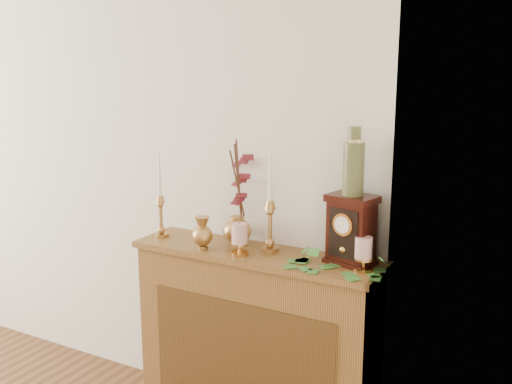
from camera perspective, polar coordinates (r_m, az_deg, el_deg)
The scene contains 10 objects.
console_shelf at distance 3.06m, azimuth -0.06°, elevation -14.45°, with size 1.24×0.34×0.93m.
candlestick_left at distance 3.10m, azimuth -9.07°, elevation -1.64°, with size 0.07×0.07×0.45m.
candlestick_center at distance 2.82m, azimuth 1.35°, elevation -2.45°, with size 0.09×0.09×0.51m.
bud_vase at distance 2.89m, azimuth -5.12°, elevation -3.94°, with size 0.10×0.10×0.16m.
ginger_jar at distance 2.96m, azimuth -1.45°, elevation -0.36°, with size 0.22×0.23×0.53m.
pillar_candle_left at distance 2.79m, azimuth -1.57°, elevation -4.37°, with size 0.08×0.08×0.16m.
pillar_candle_right at distance 2.63m, azimuth 10.20°, elevation -5.65°, with size 0.08×0.08×0.16m.
ivy_garland at distance 2.65m, azimuth 8.63°, elevation -7.10°, with size 0.51×0.24×0.09m.
mantel_clock at distance 2.69m, azimuth 9.03°, elevation -3.63°, with size 0.24×0.19×0.31m.
ceramic_vase at distance 2.63m, azimuth 9.28°, elevation 2.58°, with size 0.09×0.09×0.30m.
Camera 1 is at (2.72, -0.29, 1.82)m, focal length 42.00 mm.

